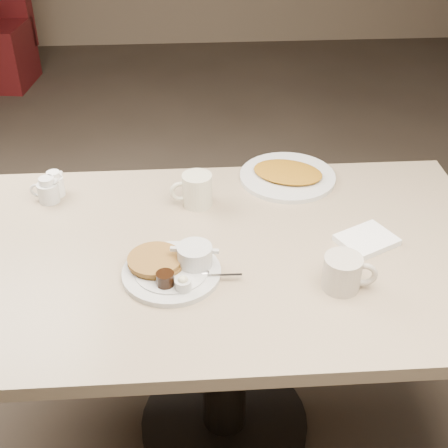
{
  "coord_description": "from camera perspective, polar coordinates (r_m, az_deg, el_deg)",
  "views": [
    {
      "loc": [
        -0.09,
        -1.32,
        1.75
      ],
      "look_at": [
        0.0,
        0.02,
        0.82
      ],
      "focal_mm": 49.06,
      "sensor_mm": 36.0,
      "label": 1
    }
  ],
  "objects": [
    {
      "name": "diner_table",
      "position": [
        1.77,
        0.04,
        -6.77
      ],
      "size": [
        1.5,
        0.9,
        0.75
      ],
      "color": "tan",
      "rests_on": "ground"
    },
    {
      "name": "room",
      "position": [
        1.37,
        0.06,
        19.85
      ],
      "size": [
        7.04,
        8.04,
        2.84
      ],
      "color": "#4C3F33",
      "rests_on": "ground"
    },
    {
      "name": "hash_plate",
      "position": [
        1.98,
        5.95,
        4.55
      ],
      "size": [
        0.4,
        0.4,
        0.04
      ],
      "color": "silver",
      "rests_on": "diner_table"
    },
    {
      "name": "coffee_mug_far",
      "position": [
        1.82,
        -2.62,
        3.18
      ],
      "size": [
        0.13,
        0.1,
        0.1
      ],
      "color": "beige",
      "rests_on": "diner_table"
    },
    {
      "name": "napkin",
      "position": [
        1.72,
        13.16,
        -1.47
      ],
      "size": [
        0.19,
        0.17,
        0.02
      ],
      "color": "white",
      "rests_on": "diner_table"
    },
    {
      "name": "creamer_left",
      "position": [
        1.94,
        -15.51,
        3.57
      ],
      "size": [
        0.08,
        0.06,
        0.08
      ],
      "color": "white",
      "rests_on": "diner_table"
    },
    {
      "name": "creamer_right",
      "position": [
        1.92,
        -16.11,
        3.01
      ],
      "size": [
        0.1,
        0.08,
        0.08
      ],
      "color": "silver",
      "rests_on": "diner_table"
    },
    {
      "name": "coffee_mug_near",
      "position": [
        1.54,
        11.08,
        -4.44
      ],
      "size": [
        0.14,
        0.11,
        0.09
      ],
      "color": "#BCB3A3",
      "rests_on": "diner_table"
    },
    {
      "name": "main_plate",
      "position": [
        1.57,
        -4.7,
        -3.95
      ],
      "size": [
        0.32,
        0.29,
        0.07
      ],
      "color": "#B9BAB6",
      "rests_on": "diner_table"
    }
  ]
}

